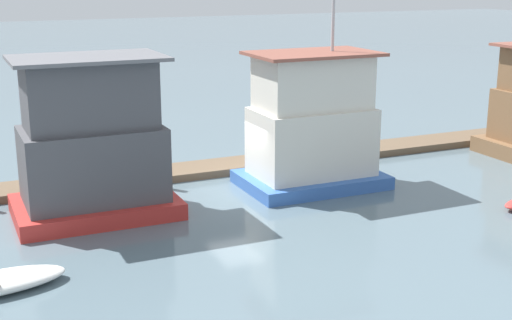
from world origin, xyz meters
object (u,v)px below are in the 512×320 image
object	(u,v)px
houseboat_blue	(312,126)
mooring_post_near_left	(157,165)
mooring_post_near_right	(115,164)
houseboat_red	(92,146)

from	to	relation	value
houseboat_blue	mooring_post_near_left	xyz separation A→B (m)	(-5.49, 2.20, -1.46)
mooring_post_near_right	houseboat_blue	bearing A→B (deg)	-17.22
houseboat_red	mooring_post_near_left	world-z (taller)	houseboat_red
houseboat_blue	mooring_post_near_right	size ratio (longest dim) A/B	3.51
houseboat_blue	mooring_post_near_right	bearing A→B (deg)	162.78
houseboat_red	houseboat_blue	size ratio (longest dim) A/B	0.70
houseboat_red	mooring_post_near_left	xyz separation A→B (m)	(2.80, 2.20, -1.55)
houseboat_red	houseboat_blue	xyz separation A→B (m)	(8.30, 0.00, -0.08)
mooring_post_near_left	mooring_post_near_right	xyz separation A→B (m)	(-1.60, 0.00, 0.22)
houseboat_red	mooring_post_near_right	xyz separation A→B (m)	(1.21, 2.20, -1.33)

